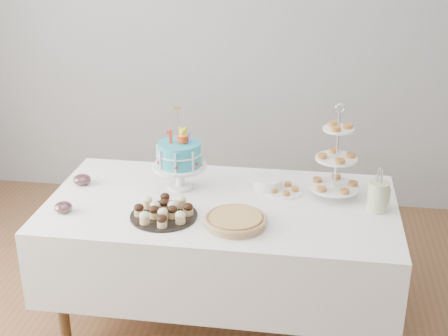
# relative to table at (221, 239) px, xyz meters

# --- Properties ---
(walls) EXTENTS (5.04, 4.04, 2.70)m
(walls) POSITION_rel_table_xyz_m (0.00, -0.30, 0.81)
(walls) COLOR gray
(walls) RESTS_ON floor
(table) EXTENTS (1.92, 1.02, 0.77)m
(table) POSITION_rel_table_xyz_m (0.00, 0.00, 0.00)
(table) COLOR white
(table) RESTS_ON floor
(birthday_cake) EXTENTS (0.31, 0.31, 0.48)m
(birthday_cake) POSITION_rel_table_xyz_m (-0.26, 0.15, 0.36)
(birthday_cake) COLOR white
(birthday_cake) RESTS_ON table
(cupcake_tray) EXTENTS (0.36, 0.36, 0.08)m
(cupcake_tray) POSITION_rel_table_xyz_m (-0.27, -0.22, 0.27)
(cupcake_tray) COLOR black
(cupcake_tray) RESTS_ON table
(pie) EXTENTS (0.32, 0.32, 0.05)m
(pie) POSITION_rel_table_xyz_m (0.12, -0.25, 0.26)
(pie) COLOR tan
(pie) RESTS_ON table
(tiered_stand) EXTENTS (0.28, 0.28, 0.54)m
(tiered_stand) POSITION_rel_table_xyz_m (0.61, 0.17, 0.45)
(tiered_stand) COLOR silver
(tiered_stand) RESTS_ON table
(plate_stack) EXTENTS (0.17, 0.17, 0.07)m
(plate_stack) POSITION_rel_table_xyz_m (0.24, 0.22, 0.26)
(plate_stack) COLOR white
(plate_stack) RESTS_ON table
(pastry_plate) EXTENTS (0.22, 0.22, 0.03)m
(pastry_plate) POSITION_rel_table_xyz_m (0.33, 0.19, 0.24)
(pastry_plate) COLOR white
(pastry_plate) RESTS_ON table
(jam_bowl_a) EXTENTS (0.10, 0.10, 0.06)m
(jam_bowl_a) POSITION_rel_table_xyz_m (-0.81, -0.24, 0.25)
(jam_bowl_a) COLOR silver
(jam_bowl_a) RESTS_ON table
(jam_bowl_b) EXTENTS (0.10, 0.10, 0.06)m
(jam_bowl_b) POSITION_rel_table_xyz_m (-0.84, 0.12, 0.26)
(jam_bowl_b) COLOR silver
(jam_bowl_b) RESTS_ON table
(utensil_pitcher) EXTENTS (0.12, 0.11, 0.25)m
(utensil_pitcher) POSITION_rel_table_xyz_m (0.84, 0.03, 0.32)
(utensil_pitcher) COLOR #EDE7CD
(utensil_pitcher) RESTS_ON table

